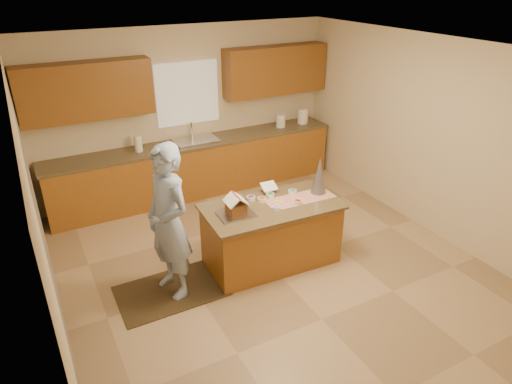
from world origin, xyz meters
The scene contains 28 objects.
floor centered at (0.00, 0.00, 0.00)m, with size 5.50×5.50×0.00m, color tan.
ceiling centered at (0.00, 0.00, 2.70)m, with size 5.50×5.50×0.00m, color silver.
wall_back centered at (0.00, 2.75, 1.35)m, with size 5.50×5.50×0.00m, color beige.
wall_front centered at (0.00, -2.75, 1.35)m, with size 5.50×5.50×0.00m, color beige.
wall_left centered at (-2.50, 0.00, 1.35)m, with size 5.50×5.50×0.00m, color beige.
wall_right centered at (2.50, 0.00, 1.35)m, with size 5.50×5.50×0.00m, color beige.
stone_accent centered at (-2.48, -0.80, 1.25)m, with size 2.50×2.50×0.00m, color gray.
window_curtain centered at (0.00, 2.72, 1.65)m, with size 1.05×0.03×1.00m, color white.
back_counter_base centered at (0.00, 2.45, 0.44)m, with size 4.80×0.60×0.88m, color #935C1E.
back_counter_top centered at (0.00, 2.45, 0.90)m, with size 4.85×0.63×0.04m, color brown.
upper_cabinet_left centered at (-1.55, 2.57, 1.90)m, with size 1.85×0.35×0.80m, color brown.
upper_cabinet_right centered at (1.55, 2.57, 1.90)m, with size 1.85×0.35×0.80m, color brown.
sink centered at (0.00, 2.45, 0.89)m, with size 0.70×0.45×0.12m, color silver.
faucet centered at (0.00, 2.63, 1.06)m, with size 0.03×0.03×0.28m, color silver.
island_base centered at (0.06, 0.09, 0.40)m, with size 1.62×0.81×0.79m, color #935C1E.
island_top centered at (0.06, 0.09, 0.81)m, with size 1.69×0.88×0.04m, color brown.
table_runner centered at (0.47, 0.07, 0.83)m, with size 0.90×0.32×0.01m, color #A1250B.
baking_tray centered at (-0.44, 0.07, 0.84)m, with size 0.41×0.31×0.02m, color silver.
cookbook centered at (0.21, 0.43, 0.91)m, with size 0.20×0.02×0.16m, color white.
tinsel_tree centered at (0.76, 0.10, 1.08)m, with size 0.20×0.20×0.50m, color #A8A6B2.
rug centered at (-1.29, 0.11, 0.01)m, with size 1.24×0.81×0.01m, color black.
boy centered at (-1.24, 0.11, 0.93)m, with size 0.67×0.44×1.83m, color #94ABD3.
canister_a centered at (1.61, 2.45, 1.03)m, with size 0.17×0.17×0.23m, color white.
canister_b centered at (2.07, 2.45, 1.06)m, with size 0.19×0.19×0.27m, color white.
canister_c centered at (2.10, 2.45, 1.02)m, with size 0.15×0.15×0.21m, color white.
paper_towel centered at (-0.94, 2.45, 1.05)m, with size 0.11×0.11×0.25m, color white.
gingerbread_house centered at (-0.44, 0.07, 0.95)m, with size 0.26×0.26×0.25m.
candy_bowls centered at (0.15, 0.15, 0.85)m, with size 0.66×0.48×0.05m.
Camera 1 is at (-2.45, -4.17, 3.45)m, focal length 31.81 mm.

